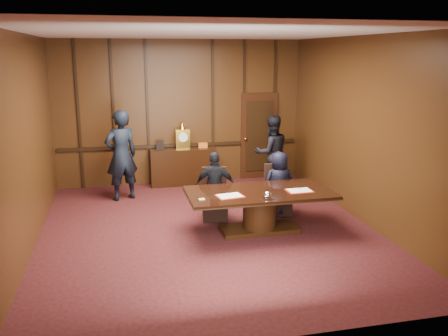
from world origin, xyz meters
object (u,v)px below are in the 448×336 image
object	(u,v)px
witness_left	(121,155)
conference_table	(260,204)
signatory_right	(279,183)
sideboard	(183,165)
witness_right	(271,153)
signatory_left	(215,186)

from	to	relation	value
witness_left	conference_table	bearing A→B (deg)	112.34
conference_table	signatory_right	xyz separation A→B (m)	(0.65, 0.80, 0.14)
sideboard	witness_left	size ratio (longest dim) A/B	0.80
conference_table	sideboard	bearing A→B (deg)	104.49
conference_table	witness_right	bearing A→B (deg)	67.42
signatory_left	signatory_right	size ratio (longest dim) A/B	1.04
conference_table	signatory_left	xyz separation A→B (m)	(-0.65, 0.80, 0.16)
conference_table	signatory_right	distance (m)	1.04
conference_table	witness_left	distance (m)	3.52
sideboard	signatory_right	distance (m)	3.10
sideboard	signatory_right	world-z (taller)	sideboard
sideboard	witness_right	size ratio (longest dim) A/B	0.91
sideboard	witness_left	bearing A→B (deg)	-147.92
signatory_right	witness_right	size ratio (longest dim) A/B	0.73
signatory_left	signatory_right	bearing A→B (deg)	-167.41
witness_right	conference_table	bearing A→B (deg)	61.85
signatory_left	witness_left	distance (m)	2.48
conference_table	witness_left	world-z (taller)	witness_left
sideboard	signatory_right	bearing A→B (deg)	-59.96
sideboard	conference_table	bearing A→B (deg)	-75.51
witness_left	witness_right	world-z (taller)	witness_left
sideboard	signatory_left	bearing A→B (deg)	-84.69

